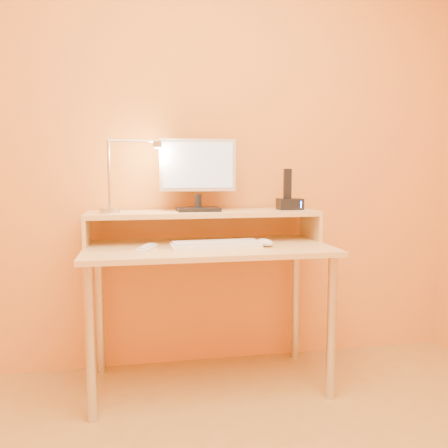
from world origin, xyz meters
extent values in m
cube|color=orange|center=(0.00, 1.50, 1.25)|extent=(3.00, 0.04, 2.50)
cylinder|color=silver|center=(-0.55, 0.93, 0.35)|extent=(0.04, 0.04, 0.69)
cylinder|color=silver|center=(0.55, 0.93, 0.35)|extent=(0.04, 0.04, 0.69)
cylinder|color=silver|center=(-0.55, 1.43, 0.35)|extent=(0.04, 0.04, 0.69)
cylinder|color=silver|center=(0.55, 1.43, 0.35)|extent=(0.04, 0.04, 0.69)
cube|color=#DEB26C|center=(0.00, 1.18, 0.71)|extent=(1.20, 0.60, 0.02)
cube|color=#DEB26C|center=(-0.59, 1.33, 0.79)|extent=(0.02, 0.30, 0.14)
cube|color=#DEB26C|center=(0.59, 1.33, 0.79)|extent=(0.02, 0.30, 0.14)
cube|color=#DEB26C|center=(0.00, 1.33, 0.87)|extent=(1.20, 0.30, 0.02)
cube|color=black|center=(-0.03, 1.33, 0.89)|extent=(0.22, 0.16, 0.02)
cylinder|color=black|center=(-0.03, 1.33, 0.93)|extent=(0.04, 0.04, 0.07)
cube|color=silver|center=(-0.03, 1.34, 1.12)|extent=(0.40, 0.05, 0.27)
cube|color=black|center=(-0.03, 1.36, 1.12)|extent=(0.35, 0.02, 0.23)
cube|color=silver|center=(-0.03, 1.32, 1.12)|extent=(0.36, 0.01, 0.23)
cylinder|color=silver|center=(-0.48, 1.30, 0.89)|extent=(0.10, 0.10, 0.02)
cylinder|color=silver|center=(-0.48, 1.30, 1.07)|extent=(0.01, 0.01, 0.33)
cylinder|color=silver|center=(-0.36, 1.30, 1.24)|extent=(0.24, 0.01, 0.01)
cylinder|color=silver|center=(-0.24, 1.30, 1.22)|extent=(0.04, 0.04, 0.03)
cylinder|color=#FFEAC6|center=(-0.24, 1.30, 1.20)|extent=(0.03, 0.03, 0.00)
cube|color=black|center=(0.47, 1.33, 0.91)|extent=(0.13, 0.10, 0.06)
cube|color=black|center=(0.46, 1.33, 1.02)|extent=(0.04, 0.03, 0.16)
cube|color=#2074FF|center=(0.52, 1.28, 0.91)|extent=(0.01, 0.00, 0.04)
cube|color=white|center=(0.03, 1.11, 0.73)|extent=(0.44, 0.16, 0.02)
ellipsoid|color=silver|center=(0.27, 1.11, 0.74)|extent=(0.10, 0.13, 0.04)
cube|color=white|center=(-0.30, 1.09, 0.73)|extent=(0.11, 0.19, 0.02)
camera|label=1|loc=(-0.34, -1.04, 1.08)|focal=36.81mm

